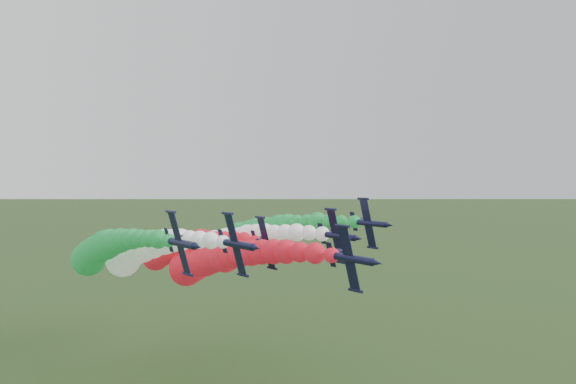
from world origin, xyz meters
The scene contains 6 objects.
jet_lead centered at (5.82, 40.81, 29.64)m, with size 13.43×72.03×19.62m.
jet_inner_left centered at (-4.25, 54.37, 31.02)m, with size 13.49×72.10×19.68m.
jet_inner_right centered at (16.72, 56.10, 30.50)m, with size 13.20×71.81×19.39m.
jet_outer_left centered at (-11.09, 58.97, 31.22)m, with size 13.35×71.96×19.54m.
jet_outer_right centered at (27.15, 57.77, 32.15)m, with size 13.03×71.63×19.22m.
jet_trail centered at (9.40, 65.15, 29.18)m, with size 13.05×71.65×19.23m.
Camera 1 is at (-53.29, -60.81, 48.42)m, focal length 35.00 mm.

